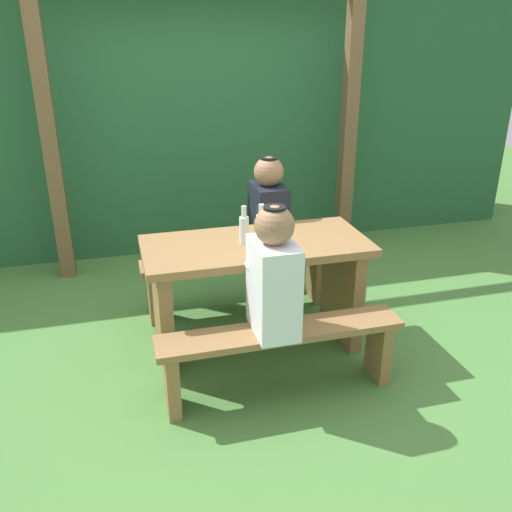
{
  "coord_description": "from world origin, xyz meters",
  "views": [
    {
      "loc": [
        -0.82,
        -3.04,
        1.98
      ],
      "look_at": [
        0.0,
        0.0,
        0.65
      ],
      "focal_mm": 38.37,
      "sensor_mm": 36.0,
      "label": 1
    }
  ],
  "objects_px": {
    "person_white_shirt": "(274,276)",
    "drinking_glass": "(273,237)",
    "bottle_right": "(261,225)",
    "bench_near": "(281,347)",
    "bottle_left": "(244,229)",
    "bench_far": "(237,271)",
    "person_black_coat": "(269,211)",
    "picnic_table": "(256,277)"
  },
  "relations": [
    {
      "from": "bench_near",
      "to": "bottle_left",
      "type": "relative_size",
      "value": 5.83
    },
    {
      "from": "person_black_coat",
      "to": "bottle_right",
      "type": "xyz_separation_m",
      "value": [
        -0.18,
        -0.47,
        0.07
      ]
    },
    {
      "from": "bench_near",
      "to": "bottle_left",
      "type": "xyz_separation_m",
      "value": [
        -0.08,
        0.53,
        0.53
      ]
    },
    {
      "from": "bench_far",
      "to": "person_black_coat",
      "type": "relative_size",
      "value": 1.95
    },
    {
      "from": "bench_far",
      "to": "person_black_coat",
      "type": "distance_m",
      "value": 0.51
    },
    {
      "from": "drinking_glass",
      "to": "bottle_left",
      "type": "relative_size",
      "value": 0.34
    },
    {
      "from": "person_black_coat",
      "to": "bench_far",
      "type": "bearing_deg",
      "value": 179.2
    },
    {
      "from": "bottle_left",
      "to": "bottle_right",
      "type": "distance_m",
      "value": 0.14
    },
    {
      "from": "picnic_table",
      "to": "bottle_right",
      "type": "xyz_separation_m",
      "value": [
        0.05,
        0.06,
        0.33
      ]
    },
    {
      "from": "bench_near",
      "to": "bench_far",
      "type": "distance_m",
      "value": 1.07
    },
    {
      "from": "bench_far",
      "to": "person_white_shirt",
      "type": "relative_size",
      "value": 1.95
    },
    {
      "from": "bench_far",
      "to": "drinking_glass",
      "type": "distance_m",
      "value": 0.76
    },
    {
      "from": "bottle_right",
      "to": "bench_far",
      "type": "bearing_deg",
      "value": 96.26
    },
    {
      "from": "bottle_left",
      "to": "person_white_shirt",
      "type": "bearing_deg",
      "value": -86.89
    },
    {
      "from": "drinking_glass",
      "to": "bottle_left",
      "type": "xyz_separation_m",
      "value": [
        -0.17,
        0.05,
        0.06
      ]
    },
    {
      "from": "bench_near",
      "to": "bench_far",
      "type": "bearing_deg",
      "value": 90.0
    },
    {
      "from": "bench_far",
      "to": "bottle_right",
      "type": "bearing_deg",
      "value": -83.74
    },
    {
      "from": "person_white_shirt",
      "to": "bottle_left",
      "type": "height_order",
      "value": "person_white_shirt"
    },
    {
      "from": "person_black_coat",
      "to": "bench_near",
      "type": "bearing_deg",
      "value": -102.51
    },
    {
      "from": "person_black_coat",
      "to": "bottle_left",
      "type": "distance_m",
      "value": 0.62
    },
    {
      "from": "person_black_coat",
      "to": "bottle_left",
      "type": "bearing_deg",
      "value": -120.29
    },
    {
      "from": "picnic_table",
      "to": "person_white_shirt",
      "type": "bearing_deg",
      "value": -95.07
    },
    {
      "from": "bottle_right",
      "to": "picnic_table",
      "type": "bearing_deg",
      "value": -129.57
    },
    {
      "from": "person_white_shirt",
      "to": "drinking_glass",
      "type": "height_order",
      "value": "person_white_shirt"
    },
    {
      "from": "person_black_coat",
      "to": "drinking_glass",
      "type": "bearing_deg",
      "value": -103.52
    },
    {
      "from": "person_black_coat",
      "to": "drinking_glass",
      "type": "height_order",
      "value": "person_black_coat"
    },
    {
      "from": "picnic_table",
      "to": "bench_near",
      "type": "height_order",
      "value": "picnic_table"
    },
    {
      "from": "bench_far",
      "to": "bottle_right",
      "type": "height_order",
      "value": "bottle_right"
    },
    {
      "from": "drinking_glass",
      "to": "bottle_left",
      "type": "distance_m",
      "value": 0.19
    },
    {
      "from": "person_black_coat",
      "to": "bottle_right",
      "type": "bearing_deg",
      "value": -111.52
    },
    {
      "from": "bench_far",
      "to": "person_black_coat",
      "type": "xyz_separation_m",
      "value": [
        0.24,
        -0.0,
        0.45
      ]
    },
    {
      "from": "picnic_table",
      "to": "person_black_coat",
      "type": "distance_m",
      "value": 0.63
    },
    {
      "from": "person_white_shirt",
      "to": "drinking_glass",
      "type": "xyz_separation_m",
      "value": [
        0.14,
        0.48,
        0.02
      ]
    },
    {
      "from": "bench_far",
      "to": "bottle_left",
      "type": "relative_size",
      "value": 5.83
    },
    {
      "from": "person_white_shirt",
      "to": "person_black_coat",
      "type": "distance_m",
      "value": 1.1
    },
    {
      "from": "drinking_glass",
      "to": "bottle_right",
      "type": "bearing_deg",
      "value": 112.19
    },
    {
      "from": "picnic_table",
      "to": "bottle_left",
      "type": "xyz_separation_m",
      "value": [
        -0.08,
        -0.0,
        0.33
      ]
    },
    {
      "from": "bench_near",
      "to": "person_white_shirt",
      "type": "xyz_separation_m",
      "value": [
        -0.05,
        0.0,
        0.45
      ]
    },
    {
      "from": "bottle_right",
      "to": "bottle_left",
      "type": "bearing_deg",
      "value": -152.62
    },
    {
      "from": "bench_near",
      "to": "bench_far",
      "type": "xyz_separation_m",
      "value": [
        0.0,
        1.07,
        0.0
      ]
    },
    {
      "from": "bench_far",
      "to": "person_white_shirt",
      "type": "xyz_separation_m",
      "value": [
        -0.05,
        -1.06,
        0.45
      ]
    },
    {
      "from": "bench_near",
      "to": "bottle_right",
      "type": "height_order",
      "value": "bottle_right"
    }
  ]
}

